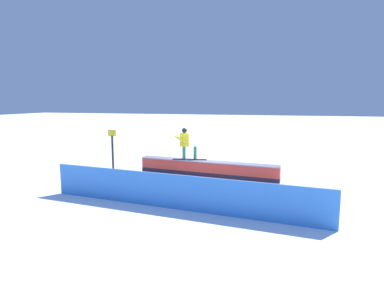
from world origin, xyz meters
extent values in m
plane|color=white|center=(0.00, 0.00, 0.00)|extent=(120.00, 120.00, 0.00)
cube|color=red|center=(0.00, 0.00, 0.35)|extent=(6.17, 1.05, 0.70)
cube|color=black|center=(0.00, 0.00, 0.17)|extent=(6.18, 1.07, 0.17)
cube|color=gray|center=(0.00, 0.00, 0.72)|extent=(6.18, 1.11, 0.04)
cube|color=black|center=(0.80, -0.08, 0.75)|extent=(1.53, 0.59, 0.01)
cylinder|color=#357A51|center=(1.04, -0.03, 1.04)|extent=(0.17, 0.17, 0.58)
cylinder|color=#357A51|center=(0.56, -0.13, 1.04)|extent=(0.17, 0.17, 0.58)
cube|color=yellow|center=(1.02, -0.03, 1.63)|extent=(0.44, 0.32, 0.59)
sphere|color=black|center=(1.02, -0.03, 2.04)|extent=(0.22, 0.22, 0.22)
cylinder|color=yellow|center=(1.16, 0.16, 1.66)|extent=(0.51, 0.19, 0.38)
cylinder|color=yellow|center=(0.96, -0.22, 1.66)|extent=(0.27, 0.14, 0.55)
cube|color=#3B84E8|center=(0.00, 4.15, 0.54)|extent=(9.05, 0.97, 1.09)
cylinder|color=#262628|center=(4.56, -0.02, 0.84)|extent=(0.10, 0.10, 1.68)
cube|color=yellow|center=(4.56, -0.02, 1.83)|extent=(0.40, 0.04, 0.30)
camera|label=1|loc=(-2.95, 12.98, 3.33)|focal=29.28mm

